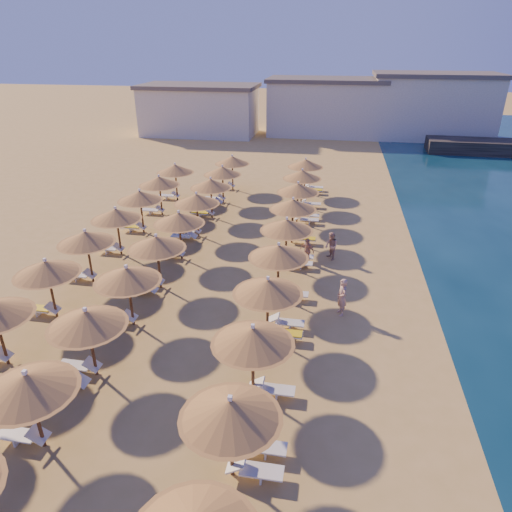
% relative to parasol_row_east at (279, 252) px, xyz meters
% --- Properties ---
extents(ground, '(220.00, 220.00, 0.00)m').
position_rel_parasol_row_east_xyz_m(ground, '(-2.27, -2.02, -2.55)').
color(ground, tan).
rests_on(ground, ground).
extents(hotel_blocks, '(46.16, 11.26, 8.10)m').
position_rel_parasol_row_east_xyz_m(hotel_blocks, '(0.70, 44.15, 1.16)').
color(hotel_blocks, silver).
rests_on(hotel_blocks, ground).
extents(parasol_row_east, '(3.00, 38.36, 3.07)m').
position_rel_parasol_row_east_xyz_m(parasol_row_east, '(0.00, 0.00, 0.00)').
color(parasol_row_east, brown).
rests_on(parasol_row_east, ground).
extents(parasol_row_west, '(3.00, 38.36, 3.07)m').
position_rel_parasol_row_east_xyz_m(parasol_row_west, '(-6.25, 0.00, 0.00)').
color(parasol_row_west, brown).
rests_on(parasol_row_west, ground).
extents(parasol_row_inland, '(3.00, 27.75, 3.07)m').
position_rel_parasol_row_east_xyz_m(parasol_row_inland, '(-10.12, 1.77, -0.00)').
color(parasol_row_inland, brown).
rests_on(parasol_row_inland, ground).
extents(loungers, '(13.23, 36.81, 0.66)m').
position_rel_parasol_row_east_xyz_m(loungers, '(-4.55, 0.26, -2.20)').
color(loungers, white).
rests_on(loungers, ground).
extents(beachgoer_c, '(0.99, 0.76, 1.57)m').
position_rel_parasol_row_east_xyz_m(beachgoer_c, '(1.16, 4.25, -1.76)').
color(beachgoer_c, tan).
rests_on(beachgoer_c, ground).
extents(beachgoer_b, '(0.96, 1.03, 1.69)m').
position_rel_parasol_row_east_xyz_m(beachgoer_b, '(2.53, 5.02, -1.70)').
color(beachgoer_b, tan).
rests_on(beachgoer_b, ground).
extents(beachgoer_a, '(0.67, 0.80, 1.87)m').
position_rel_parasol_row_east_xyz_m(beachgoer_a, '(3.17, -1.01, -1.61)').
color(beachgoer_a, tan).
rests_on(beachgoer_a, ground).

